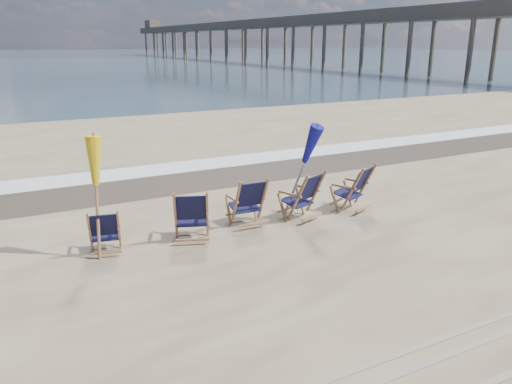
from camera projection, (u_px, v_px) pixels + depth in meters
ocean at (9, 58)px, 116.88m from camera, size 400.00×400.00×0.00m
surf_foam at (164, 169)px, 15.26m from camera, size 200.00×1.40×0.01m
wet_sand_strip at (180, 180)px, 13.99m from camera, size 200.00×2.60×0.00m
tire_tracks at (453, 375)px, 5.83m from camera, size 80.00×1.30×0.01m
beach_chair_0 at (119, 231)px, 9.04m from camera, size 0.70×0.76×0.90m
beach_chair_1 at (207, 216)px, 9.55m from camera, size 0.93×0.98×1.09m
beach_chair_2 at (263, 201)px, 10.44m from camera, size 0.73×0.81×1.09m
beach_chair_3 at (316, 193)px, 10.91m from camera, size 0.94×0.99×1.12m
beach_chair_4 at (365, 185)px, 11.50m from camera, size 0.98×1.02×1.11m
umbrella_yellow at (94, 168)px, 8.55m from camera, size 0.30×0.30×2.18m
umbrella_blue at (300, 142)px, 10.49m from camera, size 0.30×0.30×2.23m
fishing_pier at (259, 36)px, 86.47m from camera, size 4.40×140.00×9.30m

